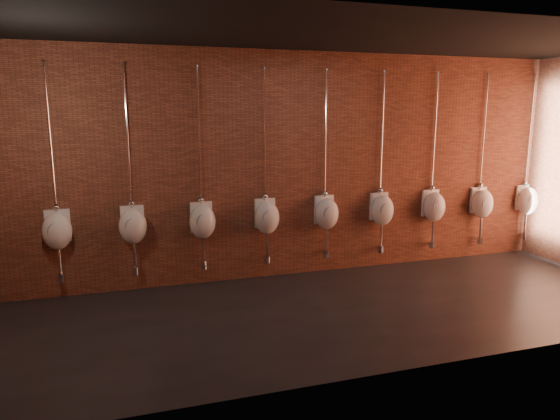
{
  "coord_description": "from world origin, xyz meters",
  "views": [
    {
      "loc": [
        -2.25,
        -5.23,
        2.36
      ],
      "look_at": [
        -0.34,
        0.9,
        1.1
      ],
      "focal_mm": 32.0,
      "sensor_mm": 36.0,
      "label": 1
    }
  ],
  "objects_px": {
    "urinal_3": "(202,220)",
    "urinal_9": "(527,200)",
    "urinal_6": "(382,209)",
    "urinal_8": "(482,203)",
    "urinal_1": "(57,230)",
    "urinal_4": "(267,216)",
    "urinal_7": "(434,206)",
    "urinal_2": "(133,225)",
    "urinal_5": "(326,213)"
  },
  "relations": [
    {
      "from": "urinal_5",
      "to": "urinal_8",
      "type": "distance_m",
      "value": 2.72
    },
    {
      "from": "urinal_4",
      "to": "urinal_9",
      "type": "distance_m",
      "value": 4.54
    },
    {
      "from": "urinal_1",
      "to": "urinal_8",
      "type": "bearing_deg",
      "value": 0.0
    },
    {
      "from": "urinal_6",
      "to": "urinal_8",
      "type": "height_order",
      "value": "same"
    },
    {
      "from": "urinal_1",
      "to": "urinal_9",
      "type": "relative_size",
      "value": 1.0
    },
    {
      "from": "urinal_3",
      "to": "urinal_8",
      "type": "bearing_deg",
      "value": 0.0
    },
    {
      "from": "urinal_3",
      "to": "urinal_4",
      "type": "height_order",
      "value": "same"
    },
    {
      "from": "urinal_1",
      "to": "urinal_4",
      "type": "height_order",
      "value": "same"
    },
    {
      "from": "urinal_8",
      "to": "urinal_5",
      "type": "bearing_deg",
      "value": 180.0
    },
    {
      "from": "urinal_1",
      "to": "urinal_2",
      "type": "distance_m",
      "value": 0.91
    },
    {
      "from": "urinal_2",
      "to": "urinal_7",
      "type": "bearing_deg",
      "value": 0.0
    },
    {
      "from": "urinal_5",
      "to": "urinal_2",
      "type": "bearing_deg",
      "value": 180.0
    },
    {
      "from": "urinal_1",
      "to": "urinal_5",
      "type": "relative_size",
      "value": 1.0
    },
    {
      "from": "urinal_3",
      "to": "urinal_8",
      "type": "xyz_separation_m",
      "value": [
        4.54,
        0.0,
        0.0
      ]
    },
    {
      "from": "urinal_2",
      "to": "urinal_7",
      "type": "xyz_separation_m",
      "value": [
        4.54,
        0.0,
        0.0
      ]
    },
    {
      "from": "urinal_6",
      "to": "urinal_7",
      "type": "distance_m",
      "value": 0.91
    },
    {
      "from": "urinal_6",
      "to": "urinal_1",
      "type": "bearing_deg",
      "value": 180.0
    },
    {
      "from": "urinal_3",
      "to": "urinal_6",
      "type": "xyz_separation_m",
      "value": [
        2.72,
        0.0,
        0.0
      ]
    },
    {
      "from": "urinal_4",
      "to": "urinal_3",
      "type": "bearing_deg",
      "value": 180.0
    },
    {
      "from": "urinal_1",
      "to": "urinal_6",
      "type": "relative_size",
      "value": 1.0
    },
    {
      "from": "urinal_6",
      "to": "urinal_7",
      "type": "bearing_deg",
      "value": 0.0
    },
    {
      "from": "urinal_4",
      "to": "urinal_1",
      "type": "bearing_deg",
      "value": 180.0
    },
    {
      "from": "urinal_6",
      "to": "urinal_8",
      "type": "bearing_deg",
      "value": 0.0
    },
    {
      "from": "urinal_4",
      "to": "urinal_8",
      "type": "distance_m",
      "value": 3.63
    },
    {
      "from": "urinal_2",
      "to": "urinal_7",
      "type": "distance_m",
      "value": 4.54
    },
    {
      "from": "urinal_5",
      "to": "urinal_6",
      "type": "xyz_separation_m",
      "value": [
        0.91,
        0.0,
        0.0
      ]
    },
    {
      "from": "urinal_3",
      "to": "urinal_5",
      "type": "bearing_deg",
      "value": 0.0
    },
    {
      "from": "urinal_5",
      "to": "urinal_6",
      "type": "relative_size",
      "value": 1.0
    },
    {
      "from": "urinal_3",
      "to": "urinal_2",
      "type": "bearing_deg",
      "value": 180.0
    },
    {
      "from": "urinal_2",
      "to": "urinal_8",
      "type": "height_order",
      "value": "same"
    },
    {
      "from": "urinal_1",
      "to": "urinal_6",
      "type": "distance_m",
      "value": 4.54
    },
    {
      "from": "urinal_2",
      "to": "urinal_9",
      "type": "distance_m",
      "value": 6.35
    },
    {
      "from": "urinal_2",
      "to": "urinal_3",
      "type": "distance_m",
      "value": 0.91
    },
    {
      "from": "urinal_4",
      "to": "urinal_7",
      "type": "height_order",
      "value": "same"
    },
    {
      "from": "urinal_6",
      "to": "urinal_7",
      "type": "relative_size",
      "value": 1.0
    },
    {
      "from": "urinal_3",
      "to": "urinal_6",
      "type": "bearing_deg",
      "value": 0.0
    },
    {
      "from": "urinal_4",
      "to": "urinal_8",
      "type": "xyz_separation_m",
      "value": [
        3.63,
        0.0,
        0.0
      ]
    },
    {
      "from": "urinal_6",
      "to": "urinal_5",
      "type": "bearing_deg",
      "value": 180.0
    },
    {
      "from": "urinal_2",
      "to": "urinal_5",
      "type": "xyz_separation_m",
      "value": [
        2.72,
        0.0,
        0.0
      ]
    },
    {
      "from": "urinal_3",
      "to": "urinal_9",
      "type": "distance_m",
      "value": 5.44
    },
    {
      "from": "urinal_1",
      "to": "urinal_9",
      "type": "xyz_separation_m",
      "value": [
        7.26,
        0.0,
        0.0
      ]
    },
    {
      "from": "urinal_3",
      "to": "urinal_5",
      "type": "height_order",
      "value": "same"
    },
    {
      "from": "urinal_3",
      "to": "urinal_9",
      "type": "xyz_separation_m",
      "value": [
        5.44,
        0.0,
        0.0
      ]
    },
    {
      "from": "urinal_7",
      "to": "urinal_9",
      "type": "distance_m",
      "value": 1.81
    },
    {
      "from": "urinal_6",
      "to": "urinal_9",
      "type": "distance_m",
      "value": 2.72
    },
    {
      "from": "urinal_6",
      "to": "urinal_8",
      "type": "distance_m",
      "value": 1.81
    },
    {
      "from": "urinal_4",
      "to": "urinal_5",
      "type": "height_order",
      "value": "same"
    },
    {
      "from": "urinal_3",
      "to": "urinal_6",
      "type": "relative_size",
      "value": 1.0
    },
    {
      "from": "urinal_2",
      "to": "urinal_8",
      "type": "bearing_deg",
      "value": 0.0
    },
    {
      "from": "urinal_1",
      "to": "urinal_3",
      "type": "bearing_deg",
      "value": 0.0
    }
  ]
}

